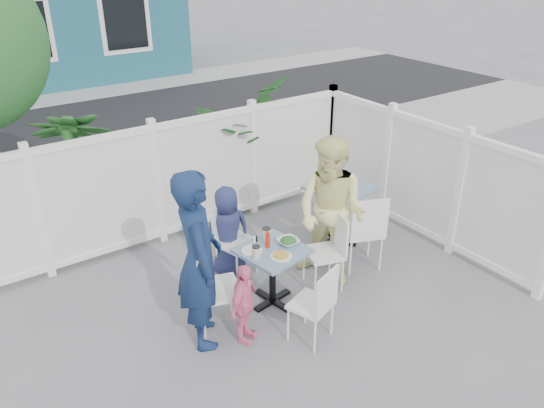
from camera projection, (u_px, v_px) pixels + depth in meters
ground at (255, 342)px, 5.30m from camera, size 80.00×80.00×0.00m
near_sidewalk at (118, 203)px, 8.08m from camera, size 24.00×2.60×0.01m
street at (53, 137)px, 10.80m from camera, size 24.00×5.00×0.01m
far_sidewalk at (19, 102)px, 13.06m from camera, size 24.00×1.60×0.01m
fence_back at (158, 187)px, 6.76m from camera, size 5.86×0.08×1.60m
fence_right at (421, 181)px, 6.93m from camera, size 0.08×3.66×1.60m
potted_shrub_a at (81, 174)px, 6.85m from camera, size 1.29×1.29×1.78m
potted_shrub_b at (232, 142)px, 7.91m from camera, size 2.13×2.06×1.81m
main_table at (273, 262)px, 5.66m from camera, size 0.74×0.74×0.68m
spare_table at (340, 199)px, 6.87m from camera, size 0.83×0.83×0.77m
chair_left at (208, 283)px, 5.21m from camera, size 0.56×0.57×1.00m
chair_right at (330, 245)px, 5.97m from camera, size 0.50×0.50×0.90m
chair_back at (232, 234)px, 6.20m from camera, size 0.49×0.48×0.89m
chair_near at (318, 300)px, 5.11m from camera, size 0.48×0.48×0.84m
chair_spare at (365, 227)px, 6.24m from camera, size 0.58×0.57×0.98m
man at (199, 260)px, 4.97m from camera, size 0.63×0.78×1.83m
woman at (331, 213)px, 5.92m from camera, size 0.91×1.02×1.75m
boy at (228, 231)px, 6.20m from camera, size 0.60×0.45×1.11m
toddler at (244, 304)px, 5.14m from camera, size 0.55×0.46×0.87m
plate_main at (281, 256)px, 5.46m from camera, size 0.22×0.22×0.01m
plate_side at (252, 251)px, 5.56m from camera, size 0.22×0.22×0.02m
salad_bowl at (288, 242)px, 5.68m from camera, size 0.22×0.22×0.06m
coffee_cup_a at (256, 252)px, 5.42m from camera, size 0.08×0.08×0.13m
coffee_cup_b at (266, 234)px, 5.74m from camera, size 0.09×0.09×0.13m
ketchup_bottle at (268, 240)px, 5.60m from camera, size 0.05×0.05×0.17m
salt_shaker at (254, 239)px, 5.71m from camera, size 0.03×0.03×0.07m
pepper_shaker at (256, 239)px, 5.73m from camera, size 0.03×0.03×0.06m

